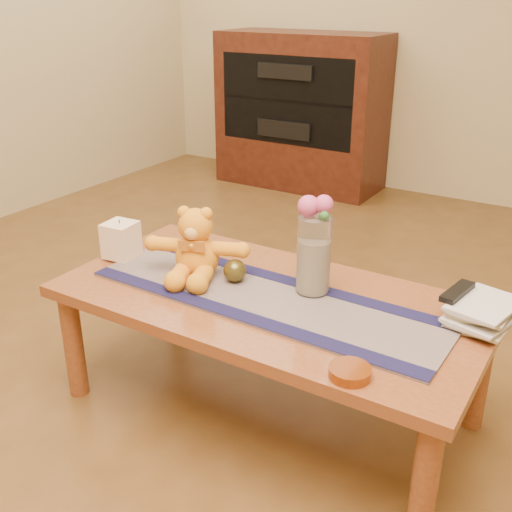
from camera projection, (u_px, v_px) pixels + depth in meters
The scene contains 31 objects.
floor at pixel (268, 407), 2.19m from camera, with size 5.50×5.50×0.00m, color #553718.
coffee_table_top at pixel (269, 301), 2.01m from camera, with size 1.40×0.70×0.04m, color brown.
table_leg_fl at pixel (74, 345), 2.19m from camera, with size 0.07×0.07×0.41m, color brown.
table_leg_fr at pixel (424, 485), 1.57m from camera, with size 0.07×0.07×0.41m, color brown.
table_leg_bl at pixel (175, 284), 2.64m from camera, with size 0.07×0.07×0.41m, color brown.
table_leg_br at pixel (479, 374), 2.02m from camera, with size 0.07×0.07×0.41m, color brown.
persian_runner at pixel (265, 298), 1.98m from camera, with size 1.20×0.35×0.01m, color #171941.
runner_border_near at pixel (240, 315), 1.87m from camera, with size 1.20×0.06×0.00m, color #14133A.
runner_border_far at pixel (288, 280), 2.09m from camera, with size 1.20×0.06×0.00m, color #14133A.
teddy_bear at pixel (197, 243), 2.09m from camera, with size 0.35×0.29×0.23m, color orange, non-canonical shape.
pillar_candle at pixel (121, 240), 2.26m from camera, with size 0.11×0.11×0.13m, color #FFE0BB.
candle_wick at pixel (119, 221), 2.23m from camera, with size 0.00×0.00×0.01m, color black.
glass_vase at pixel (314, 255), 1.97m from camera, with size 0.11×0.11×0.26m, color silver.
potpourri_fill at pixel (313, 266), 1.98m from camera, with size 0.09×0.09×0.18m, color beige.
rose_left at pixel (309, 206), 1.90m from camera, with size 0.07×0.07×0.07m, color #C9477D.
rose_right at pixel (324, 204), 1.89m from camera, with size 0.06×0.06×0.06m, color #C9477D.
blue_flower_back at pixel (324, 206), 1.92m from camera, with size 0.04×0.04×0.04m, color #535CB4.
blue_flower_side at pixel (310, 207), 1.94m from camera, with size 0.04×0.04×0.04m, color #535CB4.
leaf_sprig at pixel (324, 216), 1.87m from camera, with size 0.03×0.03×0.03m, color #33662D.
bronze_ball at pixel (235, 271), 2.07m from camera, with size 0.08×0.08×0.08m, color #4B4319.
book_bottom at pixel (456, 312), 1.88m from camera, with size 0.17×0.22×0.02m, color beige.
book_lower at pixel (457, 308), 1.87m from camera, with size 0.16×0.22×0.02m, color beige.
book_upper at pixel (456, 300), 1.87m from camera, with size 0.17×0.22×0.02m, color beige.
book_top at pixel (459, 296), 1.85m from camera, with size 0.16×0.22×0.02m, color beige.
tv_remote at pixel (457, 292), 1.84m from camera, with size 0.04×0.16×0.02m, color black.
amber_dish at pixel (350, 372), 1.58m from camera, with size 0.11×0.11×0.03m, color #BF5914.
media_cabinet at pixel (301, 111), 4.48m from camera, with size 1.20×0.50×1.10m, color black.
cabinet_cavity at pixel (286, 101), 4.25m from camera, with size 1.02×0.03×0.61m, color black.
cabinet_shelf at pixel (292, 99), 4.31m from camera, with size 1.02×0.20×0.03m, color black.
stereo_upper at pixel (294, 70), 4.25m from camera, with size 0.42×0.28×0.10m, color black.
stereo_lower at pixel (292, 126), 4.41m from camera, with size 0.42×0.28×0.12m, color black.
Camera 1 is at (0.91, -1.54, 1.37)m, focal length 42.90 mm.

